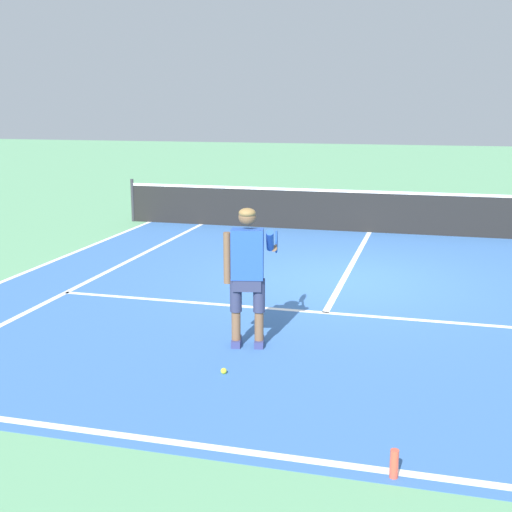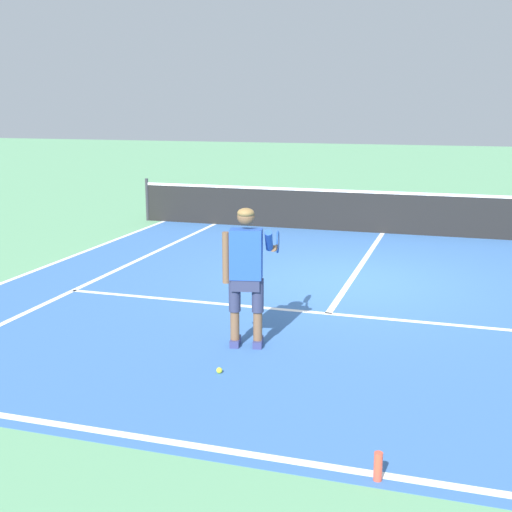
% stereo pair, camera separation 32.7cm
% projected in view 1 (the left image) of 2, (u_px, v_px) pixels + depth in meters
% --- Properties ---
extents(ground_plane, '(80.00, 80.00, 0.00)m').
position_uv_depth(ground_plane, '(343.00, 281.00, 11.34)').
color(ground_plane, '#609E70').
extents(court_inner_surface, '(10.98, 10.87, 0.00)m').
position_uv_depth(court_inner_surface, '(337.00, 291.00, 10.67)').
color(court_inner_surface, '#3866A8').
rests_on(court_inner_surface, ground).
extents(line_baseline, '(10.98, 0.10, 0.01)m').
position_uv_depth(line_baseline, '(249.00, 452.00, 5.74)').
color(line_baseline, white).
rests_on(line_baseline, ground).
extents(line_service, '(8.23, 0.10, 0.01)m').
position_uv_depth(line_service, '(325.00, 313.00, 9.58)').
color(line_service, white).
rests_on(line_service, ground).
extents(line_centre_service, '(0.10, 6.40, 0.01)m').
position_uv_depth(line_centre_service, '(353.00, 263.00, 12.59)').
color(line_centre_service, white).
rests_on(line_centre_service, ground).
extents(line_singles_left, '(0.10, 10.47, 0.01)m').
position_uv_depth(line_singles_left, '(101.00, 275.00, 11.71)').
color(line_singles_left, white).
rests_on(line_singles_left, ground).
extents(line_doubles_left, '(0.10, 10.47, 0.01)m').
position_uv_depth(line_doubles_left, '(31.00, 270.00, 12.05)').
color(line_doubles_left, white).
rests_on(line_doubles_left, ground).
extents(tennis_net, '(11.96, 0.08, 1.07)m').
position_uv_depth(tennis_net, '(370.00, 211.00, 15.50)').
color(tennis_net, '#333338').
rests_on(tennis_net, ground).
extents(tennis_player, '(0.59, 1.20, 1.71)m').
position_uv_depth(tennis_player, '(248.00, 268.00, 8.06)').
color(tennis_player, navy).
rests_on(tennis_player, ground).
extents(tennis_ball_near_feet, '(0.07, 0.07, 0.07)m').
position_uv_depth(tennis_ball_near_feet, '(224.00, 371.00, 7.41)').
color(tennis_ball_near_feet, '#CCE02D').
rests_on(tennis_ball_near_feet, ground).
extents(water_bottle, '(0.07, 0.07, 0.24)m').
position_uv_depth(water_bottle, '(394.00, 464.00, 5.33)').
color(water_bottle, '#E04C38').
rests_on(water_bottle, ground).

